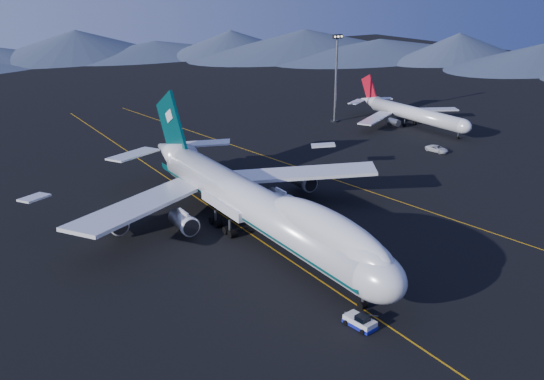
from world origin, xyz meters
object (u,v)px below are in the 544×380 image
pushback_tug (360,322)px  floodlight_mast (336,78)px  second_jet (412,113)px  boeing_747 (256,204)px  service_van (437,149)px

pushback_tug → floodlight_mast: bearing=45.2°
floodlight_mast → second_jet: bearing=-47.2°
boeing_747 → floodlight_mast: 84.72m
pushback_tug → second_jet: size_ratio=0.10×
second_jet → floodlight_mast: (-14.75, 15.92, 8.85)m
boeing_747 → pushback_tug: boeing_747 is taller
pushback_tug → floodlight_mast: size_ratio=0.18×
service_van → floodlight_mast: size_ratio=0.22×
pushback_tug → second_jet: 106.77m
boeing_747 → second_jet: (76.44, 41.75, -2.15)m
second_jet → boeing_747: bearing=-149.4°
boeing_747 → service_van: bearing=17.1°
boeing_747 → pushback_tug: (-3.00, -29.53, -5.25)m
pushback_tug → boeing_747: bearing=75.9°
boeing_747 → floodlight_mast: (61.69, 57.67, 6.70)m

